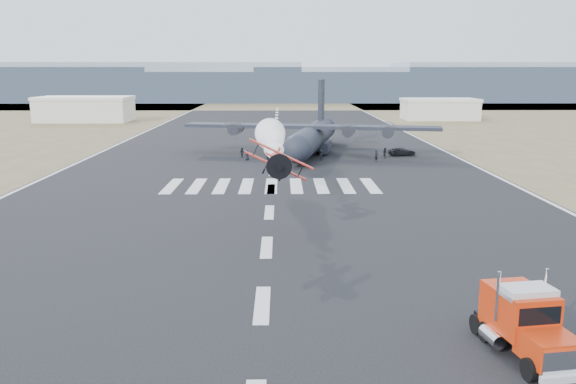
{
  "coord_description": "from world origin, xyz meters",
  "views": [
    {
      "loc": [
        1.11,
        -22.23,
        13.7
      ],
      "look_at": [
        1.71,
        26.18,
        4.0
      ],
      "focal_mm": 38.0,
      "sensor_mm": 36.0,
      "label": 1
    }
  ],
  "objects_px": {
    "transport_aircraft": "(312,135)",
    "crew_g": "(274,154)",
    "semi_truck": "(524,321)",
    "crew_f": "(273,155)",
    "hangar_right": "(439,109)",
    "crew_b": "(242,153)",
    "crew_a": "(376,156)",
    "aerobatic_biplane": "(277,161)",
    "crew_d": "(268,157)",
    "crew_h": "(385,153)",
    "support_vehicle": "(402,152)",
    "hangar_left": "(85,109)",
    "crew_e": "(247,155)",
    "crew_c": "(321,155)"
  },
  "relations": [
    {
      "from": "transport_aircraft",
      "to": "crew_g",
      "type": "bearing_deg",
      "value": -121.93
    },
    {
      "from": "semi_truck",
      "to": "crew_f",
      "type": "height_order",
      "value": "semi_truck"
    },
    {
      "from": "hangar_right",
      "to": "crew_b",
      "type": "xyz_separation_m",
      "value": [
        -51.02,
        -75.7,
        -2.22
      ]
    },
    {
      "from": "crew_b",
      "to": "crew_g",
      "type": "xyz_separation_m",
      "value": [
        5.09,
        -2.07,
        0.0
      ]
    },
    {
      "from": "crew_a",
      "to": "crew_f",
      "type": "relative_size",
      "value": 0.91
    },
    {
      "from": "crew_f",
      "to": "crew_g",
      "type": "relative_size",
      "value": 1.17
    },
    {
      "from": "aerobatic_biplane",
      "to": "crew_b",
      "type": "relative_size",
      "value": 3.3
    },
    {
      "from": "crew_d",
      "to": "crew_h",
      "type": "distance_m",
      "value": 19.03
    },
    {
      "from": "crew_f",
      "to": "crew_g",
      "type": "height_order",
      "value": "crew_f"
    },
    {
      "from": "support_vehicle",
      "to": "crew_b",
      "type": "height_order",
      "value": "crew_b"
    },
    {
      "from": "hangar_left",
      "to": "crew_b",
      "type": "xyz_separation_m",
      "value": [
        46.98,
        -70.7,
        -2.62
      ]
    },
    {
      "from": "crew_e",
      "to": "crew_g",
      "type": "xyz_separation_m",
      "value": [
        4.14,
        0.79,
        0.0
      ]
    },
    {
      "from": "aerobatic_biplane",
      "to": "crew_d",
      "type": "bearing_deg",
      "value": 89.96
    },
    {
      "from": "crew_c",
      "to": "crew_f",
      "type": "distance_m",
      "value": 7.38
    },
    {
      "from": "crew_b",
      "to": "crew_d",
      "type": "bearing_deg",
      "value": 170.31
    },
    {
      "from": "semi_truck",
      "to": "crew_f",
      "type": "bearing_deg",
      "value": 92.23
    },
    {
      "from": "crew_b",
      "to": "hangar_left",
      "type": "bearing_deg",
      "value": -13.71
    },
    {
      "from": "crew_d",
      "to": "crew_e",
      "type": "xyz_separation_m",
      "value": [
        -3.35,
        2.73,
        -0.15
      ]
    },
    {
      "from": "crew_b",
      "to": "crew_f",
      "type": "bearing_deg",
      "value": -171.51
    },
    {
      "from": "hangar_left",
      "to": "crew_h",
      "type": "distance_m",
      "value": 99.92
    },
    {
      "from": "crew_a",
      "to": "crew_c",
      "type": "height_order",
      "value": "crew_a"
    },
    {
      "from": "hangar_left",
      "to": "support_vehicle",
      "type": "relative_size",
      "value": 5.47
    },
    {
      "from": "hangar_left",
      "to": "transport_aircraft",
      "type": "relative_size",
      "value": 0.59
    },
    {
      "from": "crew_b",
      "to": "support_vehicle",
      "type": "bearing_deg",
      "value": -132.41
    },
    {
      "from": "crew_b",
      "to": "crew_e",
      "type": "relative_size",
      "value": 1.0
    },
    {
      "from": "hangar_right",
      "to": "crew_f",
      "type": "xyz_separation_m",
      "value": [
        -46.04,
        -79.08,
        -2.08
      ]
    },
    {
      "from": "crew_b",
      "to": "crew_f",
      "type": "distance_m",
      "value": 6.03
    },
    {
      "from": "hangar_right",
      "to": "crew_a",
      "type": "height_order",
      "value": "hangar_right"
    },
    {
      "from": "hangar_right",
      "to": "semi_truck",
      "type": "height_order",
      "value": "hangar_right"
    },
    {
      "from": "hangar_left",
      "to": "crew_d",
      "type": "relative_size",
      "value": 13.04
    },
    {
      "from": "aerobatic_biplane",
      "to": "crew_d",
      "type": "xyz_separation_m",
      "value": [
        -1.55,
        41.81,
        -5.48
      ]
    },
    {
      "from": "semi_truck",
      "to": "crew_d",
      "type": "xyz_separation_m",
      "value": [
        -13.69,
        63.28,
        -0.77
      ]
    },
    {
      "from": "crew_e",
      "to": "crew_f",
      "type": "bearing_deg",
      "value": 29.84
    },
    {
      "from": "semi_truck",
      "to": "crew_d",
      "type": "height_order",
      "value": "semi_truck"
    },
    {
      "from": "crew_a",
      "to": "crew_g",
      "type": "xyz_separation_m",
      "value": [
        -15.65,
        2.67,
        -0.06
      ]
    },
    {
      "from": "aerobatic_biplane",
      "to": "crew_g",
      "type": "xyz_separation_m",
      "value": [
        -0.76,
        45.33,
        -5.62
      ]
    },
    {
      "from": "support_vehicle",
      "to": "crew_f",
      "type": "relative_size",
      "value": 2.4
    },
    {
      "from": "crew_f",
      "to": "transport_aircraft",
      "type": "bearing_deg",
      "value": -173.27
    },
    {
      "from": "hangar_right",
      "to": "crew_e",
      "type": "height_order",
      "value": "hangar_right"
    },
    {
      "from": "transport_aircraft",
      "to": "crew_a",
      "type": "xyz_separation_m",
      "value": [
        9.27,
        -9.54,
        -2.26
      ]
    },
    {
      "from": "support_vehicle",
      "to": "crew_c",
      "type": "distance_m",
      "value": 14.74
    },
    {
      "from": "support_vehicle",
      "to": "crew_g",
      "type": "bearing_deg",
      "value": 91.29
    },
    {
      "from": "crew_c",
      "to": "crew_h",
      "type": "bearing_deg",
      "value": 140.15
    },
    {
      "from": "crew_b",
      "to": "crew_a",
      "type": "bearing_deg",
      "value": -150.19
    },
    {
      "from": "transport_aircraft",
      "to": "crew_b",
      "type": "height_order",
      "value": "transport_aircraft"
    },
    {
      "from": "semi_truck",
      "to": "crew_a",
      "type": "xyz_separation_m",
      "value": [
        2.74,
        64.13,
        -0.86
      ]
    },
    {
      "from": "hangar_left",
      "to": "semi_truck",
      "type": "bearing_deg",
      "value": -65.04
    },
    {
      "from": "hangar_left",
      "to": "crew_f",
      "type": "distance_m",
      "value": 90.52
    },
    {
      "from": "crew_d",
      "to": "semi_truck",
      "type": "bearing_deg",
      "value": 125.91
    },
    {
      "from": "hangar_left",
      "to": "crew_c",
      "type": "distance_m",
      "value": 94.88
    }
  ]
}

